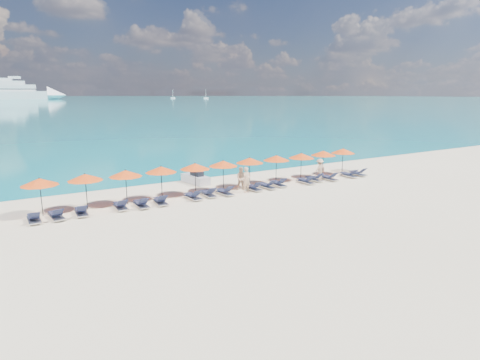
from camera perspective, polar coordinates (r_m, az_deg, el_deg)
ground at (r=25.05m, az=3.54°, el=-3.93°), size 1400.00×1400.00×0.00m
sea at (r=679.97m, az=-30.34°, el=10.02°), size 1600.00×1300.00×0.01m
cruise_ship at (r=540.50m, az=-30.03°, el=10.84°), size 123.88×36.91×34.06m
sailboat_near at (r=541.51m, az=-4.87°, el=11.59°), size 6.45×2.15×11.83m
sailboat_far at (r=555.49m, az=-9.53°, el=11.48°), size 6.33×2.11×11.61m
jetski at (r=31.75m, az=-6.33°, el=0.22°), size 1.42×2.84×0.97m
beachgoer_a at (r=28.54m, az=0.95°, el=0.02°), size 0.74×0.55×1.86m
beachgoer_b at (r=29.22m, az=0.24°, el=0.19°), size 0.97×0.84×1.74m
beachgoer_c at (r=33.45m, az=11.27°, el=1.51°), size 1.17×0.62×1.75m
umbrella_0 at (r=25.56m, az=-26.63°, el=-0.24°), size 2.10×2.10×2.28m
umbrella_1 at (r=25.86m, az=-21.17°, el=0.37°), size 2.10×2.10×2.28m
umbrella_2 at (r=26.29m, az=-15.97°, el=0.91°), size 2.10×2.10×2.28m
umbrella_3 at (r=27.11m, az=-11.16°, el=1.49°), size 2.10×2.10×2.28m
umbrella_4 at (r=27.92m, az=-6.41°, el=1.95°), size 2.10×2.10×2.28m
umbrella_5 at (r=28.89m, az=-2.40°, el=2.36°), size 2.10×2.10×2.28m
umbrella_6 at (r=30.21m, az=1.39°, el=2.81°), size 2.10×2.10×2.28m
umbrella_7 at (r=31.47m, az=5.20°, el=3.14°), size 2.10×2.10×2.28m
umbrella_8 at (r=32.85m, az=8.73°, el=3.43°), size 2.10×2.10×2.28m
umbrella_9 at (r=34.59m, az=11.77°, el=3.76°), size 2.10×2.10×2.28m
umbrella_10 at (r=36.36m, az=14.45°, el=4.03°), size 2.10×2.10×2.28m
lounger_0 at (r=24.90m, az=-27.26°, el=-4.85°), size 0.65×1.71×0.66m
lounger_1 at (r=24.95m, az=-24.66°, el=-4.56°), size 0.78×1.75×0.66m
lounger_2 at (r=25.17m, az=-21.65°, el=-4.16°), size 0.71×1.73×0.66m
lounger_3 at (r=25.63m, az=-16.63°, el=-3.51°), size 0.65×1.71×0.66m
lounger_4 at (r=25.72m, az=-13.86°, el=-3.30°), size 0.62×1.70×0.66m
lounger_5 at (r=26.14m, az=-11.26°, el=-2.93°), size 0.76×1.75×0.66m
lounger_6 at (r=27.02m, az=-6.70°, el=-2.28°), size 0.72×1.73×0.66m
lounger_7 at (r=27.64m, az=-4.54°, el=-1.90°), size 0.67×1.72×0.66m
lounger_8 at (r=28.01m, az=-2.20°, el=-1.67°), size 0.75×1.74×0.66m
lounger_9 at (r=29.29m, az=1.87°, el=-1.06°), size 0.63×1.70×0.66m
lounger_10 at (r=29.95m, az=3.83°, el=-0.78°), size 0.75×1.74×0.66m
lounger_11 at (r=30.71m, az=5.47°, el=-0.48°), size 0.75×1.74×0.66m
lounger_12 at (r=31.92m, az=9.34°, el=-0.10°), size 0.64×1.71×0.66m
lounger_13 at (r=32.93m, az=10.52°, el=0.24°), size 0.70×1.73×0.66m
lounger_14 at (r=33.50m, az=12.57°, el=0.35°), size 0.62×1.70×0.66m
lounger_15 at (r=35.15m, az=15.23°, el=0.76°), size 0.66×1.71×0.66m
lounger_16 at (r=36.00m, az=16.40°, el=0.96°), size 0.64×1.71×0.66m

